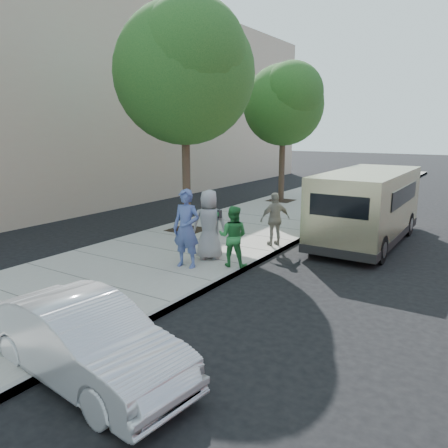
{
  "coord_description": "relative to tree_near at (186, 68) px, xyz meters",
  "views": [
    {
      "loc": [
        6.83,
        -9.47,
        3.61
      ],
      "look_at": [
        0.63,
        0.22,
        1.1
      ],
      "focal_mm": 35.0,
      "sensor_mm": 36.0,
      "label": 1
    }
  ],
  "objects": [
    {
      "name": "curb_face",
      "position": [
        3.69,
        -2.4,
        -5.47
      ],
      "size": [
        0.12,
        60.0,
        0.16
      ],
      "primitive_type": "cube",
      "color": "gray",
      "rests_on": "ground"
    },
    {
      "name": "sidewalk",
      "position": [
        1.25,
        -2.4,
        -5.47
      ],
      "size": [
        5.0,
        60.0,
        0.15
      ],
      "primitive_type": "cube",
      "color": "gray",
      "rests_on": "ground"
    },
    {
      "name": "person_officer",
      "position": [
        2.5,
        -3.35,
        -4.39
      ],
      "size": [
        0.79,
        0.58,
        2.0
      ],
      "primitive_type": "imported",
      "rotation": [
        0.0,
        0.0,
        0.15
      ],
      "color": "#475A97",
      "rests_on": "sidewalk"
    },
    {
      "name": "sedan",
      "position": [
        4.25,
        -8.04,
        -4.94
      ],
      "size": [
        3.8,
        1.68,
        1.21
      ],
      "primitive_type": "imported",
      "rotation": [
        0.0,
        0.0,
        1.46
      ],
      "color": "#ADAFB4",
      "rests_on": "ground"
    },
    {
      "name": "ground",
      "position": [
        2.25,
        -2.4,
        -5.55
      ],
      "size": [
        120.0,
        120.0,
        0.0
      ],
      "primitive_type": "plane",
      "color": "black",
      "rests_on": "ground"
    },
    {
      "name": "person_gray_shirt",
      "position": [
        2.57,
        -2.44,
        -4.45
      ],
      "size": [
        1.1,
        1.02,
        1.89
      ],
      "primitive_type": "imported",
      "rotation": [
        0.0,
        0.0,
        3.73
      ],
      "color": "#97989A",
      "rests_on": "sidewalk"
    },
    {
      "name": "near_building",
      "position": [
        -9.75,
        -0.4,
        -0.55
      ],
      "size": [
        8.0,
        44.0,
        10.0
      ],
      "primitive_type": "cube",
      "color": "tan",
      "rests_on": "ground"
    },
    {
      "name": "person_green_shirt",
      "position": [
        3.45,
        -2.65,
        -4.61
      ],
      "size": [
        0.9,
        0.79,
        1.57
      ],
      "primitive_type": "imported",
      "rotation": [
        0.0,
        0.0,
        3.43
      ],
      "color": "#297F3A",
      "rests_on": "sidewalk"
    },
    {
      "name": "van",
      "position": [
        5.55,
        2.18,
        -4.32
      ],
      "size": [
        2.14,
        6.27,
        2.32
      ],
      "rotation": [
        0.0,
        0.0,
        -0.0
      ],
      "color": "beige",
      "rests_on": "ground"
    },
    {
      "name": "parking_meter",
      "position": [
        2.78,
        -2.34,
        -4.41
      ],
      "size": [
        0.3,
        0.19,
        1.36
      ],
      "rotation": [
        0.0,
        0.0,
        -0.34
      ],
      "color": "gray",
      "rests_on": "sidewalk"
    },
    {
      "name": "tree_far",
      "position": [
        -0.0,
        7.6,
        -0.66
      ],
      "size": [
        3.92,
        3.8,
        6.49
      ],
      "color": "black",
      "rests_on": "sidewalk"
    },
    {
      "name": "person_striped_polo",
      "position": [
        3.45,
        -0.22,
        -4.59
      ],
      "size": [
        0.91,
        0.98,
        1.61
      ],
      "primitive_type": "imported",
      "rotation": [
        0.0,
        0.0,
        4.02
      ],
      "color": "gray",
      "rests_on": "sidewalk"
    },
    {
      "name": "tree_near",
      "position": [
        0.0,
        0.0,
        0.0
      ],
      "size": [
        4.62,
        4.6,
        7.53
      ],
      "color": "black",
      "rests_on": "sidewalk"
    }
  ]
}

